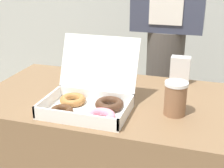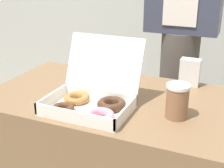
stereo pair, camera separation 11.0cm
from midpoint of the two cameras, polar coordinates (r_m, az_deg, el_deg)
The scene contains 4 objects.
donut_box at distance 1.21m, azimuth -0.99°, elevation -2.76°, with size 0.33×0.33×0.26m.
coffee_cup at distance 1.17m, azimuth 14.51°, elevation -3.10°, with size 0.09×0.09×0.13m.
napkin_holder at distance 1.49m, azimuth 16.13°, elevation 2.06°, with size 0.09×0.05×0.13m.
person_customer at distance 1.79m, azimuth 14.59°, elevation 11.46°, with size 0.39×0.24×1.78m.
Camera 2 is at (0.48, -1.12, 1.29)m, focal length 50.00 mm.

